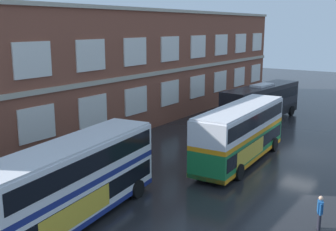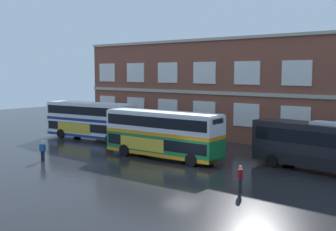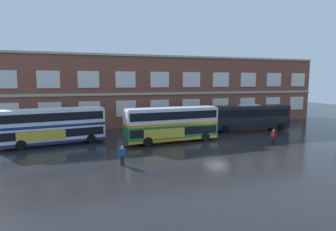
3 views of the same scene
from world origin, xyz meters
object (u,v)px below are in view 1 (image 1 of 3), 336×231
(waiting_passenger, at_px, (320,211))
(double_decker_near, at_px, (74,181))
(touring_coach, at_px, (261,103))
(double_decker_middle, at_px, (241,133))

(waiting_passenger, bearing_deg, double_decker_near, 120.97)
(double_decker_near, xyz_separation_m, touring_coach, (26.10, 1.01, -0.24))
(double_decker_middle, height_order, touring_coach, double_decker_middle)
(double_decker_near, xyz_separation_m, double_decker_middle, (13.04, -2.79, 0.00))
(touring_coach, distance_m, waiting_passenger, 22.93)
(double_decker_near, relative_size, double_decker_middle, 1.01)
(double_decker_near, xyz_separation_m, waiting_passenger, (6.11, -10.18, -1.22))
(double_decker_middle, xyz_separation_m, waiting_passenger, (-6.94, -7.39, -1.22))
(double_decker_near, bearing_deg, waiting_passenger, -59.03)
(double_decker_near, bearing_deg, touring_coach, 2.22)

